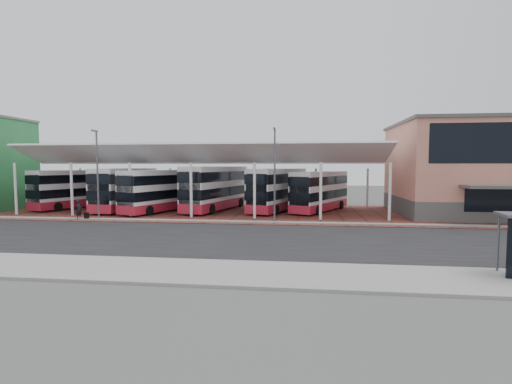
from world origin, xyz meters
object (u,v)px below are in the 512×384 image
(bus_1, at_px, (126,189))
(pedestrian, at_px, (79,210))
(bus_4, at_px, (278,190))
(terminal, at_px, (493,168))
(bus_0, at_px, (77,189))
(bus_2, at_px, (163,191))
(bus_5, at_px, (320,191))
(bus_3, at_px, (216,188))

(bus_1, bearing_deg, pedestrian, -93.57)
(bus_4, bearing_deg, pedestrian, -133.22)
(terminal, height_order, bus_0, terminal)
(bus_1, height_order, bus_2, bus_1)
(terminal, xyz_separation_m, bus_5, (-16.71, 1.11, -2.50))
(bus_1, distance_m, bus_5, 21.39)
(bus_0, height_order, bus_1, bus_1)
(bus_0, xyz_separation_m, pedestrian, (5.82, -8.92, -1.28))
(bus_4, relative_size, pedestrian, 6.33)
(terminal, bearing_deg, bus_5, 176.20)
(terminal, relative_size, bus_4, 1.64)
(bus_2, bearing_deg, pedestrian, -107.77)
(bus_0, relative_size, bus_2, 0.99)
(bus_3, height_order, pedestrian, bus_3)
(bus_4, bearing_deg, bus_2, -150.35)
(bus_0, distance_m, bus_1, 6.57)
(bus_2, xyz_separation_m, bus_5, (16.71, 2.21, -0.08))
(bus_1, height_order, bus_3, bus_3)
(bus_0, relative_size, pedestrian, 6.07)
(bus_1, distance_m, bus_3, 10.10)
(pedestrian, bearing_deg, bus_1, -0.42)
(bus_0, bearing_deg, bus_2, 9.14)
(bus_2, xyz_separation_m, pedestrian, (-5.30, -6.82, -1.29))
(bus_5, bearing_deg, pedestrian, -131.50)
(terminal, height_order, bus_1, terminal)
(bus_0, bearing_deg, bus_5, 20.04)
(bus_0, xyz_separation_m, bus_5, (27.84, 0.11, -0.06))
(bus_4, height_order, pedestrian, bus_4)
(bus_0, xyz_separation_m, bus_2, (11.13, -2.10, 0.02))
(terminal, distance_m, bus_5, 16.93)
(terminal, height_order, pedestrian, terminal)
(bus_5, xyz_separation_m, pedestrian, (-22.01, -9.03, -1.21))
(bus_2, height_order, pedestrian, bus_2)
(bus_0, height_order, bus_2, bus_2)
(bus_2, bearing_deg, bus_4, 30.04)
(terminal, bearing_deg, pedestrian, -168.44)
(terminal, relative_size, bus_0, 1.71)
(terminal, xyz_separation_m, pedestrian, (-38.72, -7.92, -3.71))
(bus_3, distance_m, pedestrian, 13.88)
(bus_3, distance_m, bus_4, 6.83)
(bus_2, relative_size, bus_3, 0.91)
(bus_2, relative_size, pedestrian, 6.12)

